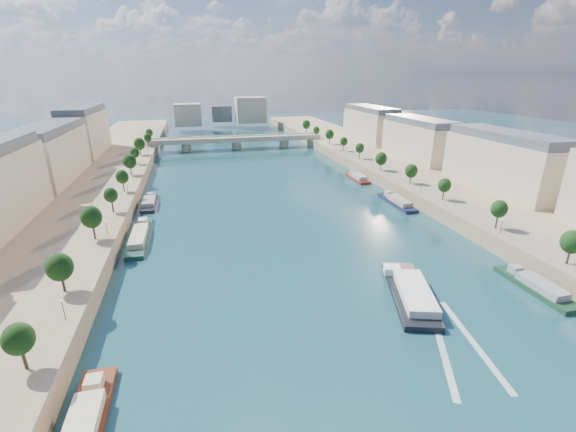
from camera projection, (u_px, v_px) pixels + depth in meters
ground at (273, 204)px, 146.10m from camera, size 700.00×700.00×0.00m
quay_left at (63, 213)px, 129.09m from camera, size 44.00×520.00×5.00m
quay_right at (441, 185)px, 161.37m from camera, size 44.00×520.00×5.00m
pave_left at (110, 203)px, 131.57m from camera, size 14.00×520.00×0.10m
pave_right at (410, 182)px, 157.12m from camera, size 14.00×520.00×0.10m
trees_left at (115, 186)px, 131.95m from camera, size 4.80×268.80×8.26m
trees_right at (394, 164)px, 163.89m from camera, size 4.80×268.80×8.26m
lamps_left at (118, 203)px, 122.52m from camera, size 0.36×200.36×4.28m
lamps_right at (394, 173)px, 159.71m from camera, size 0.36×200.36×4.28m
buildings_left at (24, 167)px, 132.26m from camera, size 16.00×226.00×23.20m
buildings_right at (455, 146)px, 170.37m from camera, size 16.00×226.00×23.20m
skyline at (226, 112)px, 341.63m from camera, size 79.00×42.00×22.00m
bridge at (236, 141)px, 251.83m from camera, size 112.00×12.00×8.15m
tour_barge at (410, 292)px, 85.19m from camera, size 15.45×27.87×3.72m
wake at (457, 344)px, 70.39m from camera, size 15.38×25.77×0.04m
moored_barges_left at (124, 290)px, 86.28m from camera, size 5.00×154.55×3.60m
moored_barges_right at (459, 240)px, 112.25m from camera, size 5.00×163.52×3.60m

